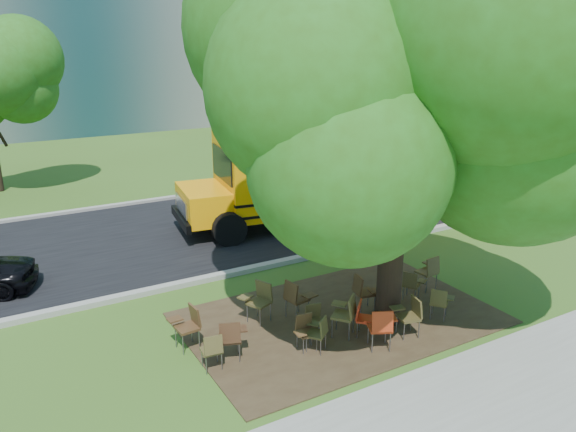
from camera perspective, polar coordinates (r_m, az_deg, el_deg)
ground at (r=13.14m, az=0.41°, el=-10.49°), size 160.00×160.00×0.00m
dirt_patch at (r=13.25m, az=5.32°, el=-10.26°), size 7.00×4.50×0.03m
asphalt_road at (r=19.01m, az=-10.28°, el=-1.60°), size 80.00×8.00×0.04m
kerb_near at (r=15.52m, az=-5.21°, el=-5.68°), size 80.00×0.25×0.14m
kerb_far at (r=22.74m, az=-13.83°, el=1.51°), size 80.00×0.25×0.14m
bg_tree_3 at (r=27.73m, az=0.13°, el=15.26°), size 5.60×5.60×7.84m
bg_tree_4 at (r=31.78m, az=14.07°, el=13.81°), size 5.00×5.00×6.85m
main_tree at (r=11.75m, az=11.34°, el=11.85°), size 7.20×7.20×8.69m
school_bus at (r=20.57m, az=9.21°, el=5.28°), size 13.45×4.68×3.23m
chair_0 at (r=11.22m, az=-7.62°, el=-13.11°), size 0.55×0.47×0.79m
chair_1 at (r=11.43m, az=-5.81°, el=-12.02°), size 0.72×0.56×0.91m
chair_2 at (r=11.73m, az=3.15°, el=-11.53°), size 0.53×0.67×0.79m
chair_3 at (r=12.21m, az=2.65°, el=-10.33°), size 0.56×0.45×0.77m
chair_4 at (r=11.87m, az=9.51°, el=-10.84°), size 0.78×0.61×0.95m
chair_5 at (r=12.34m, az=7.70°, el=-10.04°), size 0.55×0.69×0.81m
chair_6 at (r=12.53m, az=12.31°, el=-9.56°), size 0.53×0.68×0.90m
chair_7 at (r=13.37m, az=15.18°, el=-8.29°), size 0.67×0.53×0.79m
chair_8 at (r=12.00m, az=-10.07°, el=-10.60°), size 0.59×0.62×0.93m
chair_9 at (r=12.83m, az=-2.94°, el=-8.28°), size 0.76×0.65×0.96m
chair_10 at (r=12.90m, az=0.84°, el=-8.14°), size 0.65×0.64×0.95m
chair_11 at (r=12.28m, az=5.92°, el=-9.61°), size 0.65×0.82×0.96m
chair_12 at (r=13.35m, az=7.66°, el=-7.44°), size 0.54×0.69×0.93m
chair_13 at (r=14.78m, az=14.16°, el=-5.26°), size 0.62×0.60×0.94m
chair_14 at (r=14.14m, az=12.49°, el=-6.65°), size 0.64×0.52×0.78m
chair_15 at (r=11.78m, az=1.74°, el=-11.40°), size 0.54×0.46×0.78m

